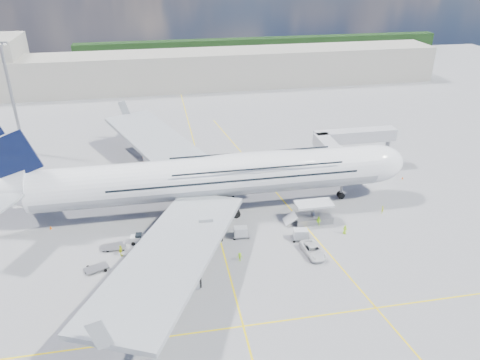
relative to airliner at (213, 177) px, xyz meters
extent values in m
plane|color=gray|center=(-0.26, -10.00, -6.87)|extent=(300.00, 300.00, 0.00)
cube|color=yellow|center=(-0.26, -10.00, -6.86)|extent=(0.25, 220.00, 0.01)
cube|color=yellow|center=(-0.26, -30.00, -6.86)|extent=(120.00, 0.25, 0.01)
cube|color=yellow|center=(13.74, 0.00, -6.86)|extent=(14.16, 99.06, 0.01)
cylinder|color=white|center=(-0.26, 0.00, -0.07)|extent=(62.00, 7.20, 7.20)
cylinder|color=#9EA0A5|center=(-0.26, 0.00, -0.22)|extent=(60.76, 7.13, 7.13)
ellipsoid|color=white|center=(7.74, 0.00, 1.91)|extent=(36.00, 6.84, 3.76)
ellipsoid|color=white|center=(30.74, 0.00, -0.07)|extent=(11.52, 7.20, 7.20)
ellipsoid|color=black|center=(33.98, 0.00, 0.53)|extent=(3.84, 4.16, 1.44)
cube|color=#999EA3|center=(-8.26, 20.00, -1.27)|extent=(25.49, 39.15, 3.35)
cube|color=#999EA3|center=(-8.26, -20.00, -1.27)|extent=(25.49, 39.15, 3.35)
cylinder|color=#B7BABF|center=(-3.26, 12.50, -3.67)|extent=(5.20, 3.50, 3.50)
cylinder|color=#B7BABF|center=(-7.76, 23.00, -3.67)|extent=(5.20, 3.50, 3.50)
cylinder|color=#B7BABF|center=(-3.26, -12.50, -3.67)|extent=(5.20, 3.50, 3.50)
cylinder|color=#B7BABF|center=(-7.76, -23.00, -3.67)|extent=(5.20, 3.50, 3.50)
cylinder|color=gray|center=(24.74, 0.00, -4.67)|extent=(0.44, 0.44, 3.80)
cylinder|color=black|center=(24.74, 0.00, -6.22)|extent=(1.30, 0.90, 1.30)
cylinder|color=gray|center=(-0.26, 0.00, -4.67)|extent=(0.56, 0.56, 3.80)
cylinder|color=black|center=(-0.26, 3.20, -6.12)|extent=(1.50, 0.90, 1.50)
cube|color=#B7B7BC|center=(24.74, 8.60, 0.23)|extent=(3.00, 10.00, 2.60)
cube|color=#B7B7BC|center=(32.74, 13.60, 0.23)|extent=(18.00, 3.00, 2.60)
cylinder|color=gray|center=(26.74, 11.60, -3.32)|extent=(0.80, 0.80, 7.10)
cylinder|color=black|center=(26.74, 11.60, -6.42)|extent=(0.90, 0.80, 0.90)
cylinder|color=gray|center=(40.74, 13.60, -3.32)|extent=(1.00, 1.00, 7.10)
cube|color=gray|center=(40.74, 13.60, -6.47)|extent=(2.00, 2.00, 0.80)
cylinder|color=#B7B7BC|center=(24.74, 4.80, 0.23)|extent=(3.60, 3.60, 2.80)
cube|color=silver|center=(16.74, -7.10, -3.37)|extent=(6.50, 3.20, 0.35)
cube|color=gray|center=(16.74, -7.10, -6.32)|extent=(6.50, 3.20, 1.10)
cube|color=gray|center=(16.74, -7.10, -4.82)|extent=(0.22, 1.99, 3.00)
cylinder|color=black|center=(14.14, -8.30, -6.52)|extent=(0.70, 0.30, 0.70)
cube|color=silver|center=(12.54, -7.10, -5.87)|extent=(2.16, 2.60, 1.60)
cylinder|color=gray|center=(-40.26, 35.00, 5.63)|extent=(0.70, 0.70, 25.00)
cube|color=gray|center=(-40.26, 35.00, 18.33)|extent=(3.00, 0.40, 0.60)
cube|color=#B2AD9E|center=(-0.26, 85.00, -0.87)|extent=(180.00, 16.00, 12.00)
cube|color=#193814|center=(39.74, 130.00, -2.87)|extent=(160.00, 6.00, 8.00)
cube|color=gray|center=(-17.11, -9.46, -6.51)|extent=(3.17, 1.88, 0.18)
cylinder|color=black|center=(-18.33, -10.07, -6.64)|extent=(0.45, 0.18, 0.45)
cylinder|color=black|center=(-15.89, -8.85, -6.64)|extent=(0.45, 0.18, 0.45)
cube|color=gray|center=(-17.68, -9.11, -6.47)|extent=(3.59, 2.18, 0.20)
cylinder|color=black|center=(-19.04, -9.79, -6.62)|extent=(0.50, 0.20, 0.50)
cylinder|color=black|center=(-16.31, -8.43, -6.62)|extent=(0.50, 0.20, 0.50)
cube|color=gray|center=(-8.29, -19.87, -6.51)|extent=(3.11, 1.75, 0.18)
cylinder|color=black|center=(-9.51, -20.48, -6.65)|extent=(0.45, 0.18, 0.45)
cylinder|color=black|center=(-7.08, -19.27, -6.65)|extent=(0.45, 0.18, 0.45)
cube|color=silver|center=(-8.29, -19.87, -5.70)|extent=(2.30, 1.62, 1.52)
cube|color=gray|center=(-19.67, -14.52, -6.48)|extent=(3.79, 2.92, 0.20)
cylinder|color=black|center=(-21.01, -15.20, -6.62)|extent=(0.49, 0.20, 0.49)
cylinder|color=black|center=(-18.32, -13.85, -6.62)|extent=(0.49, 0.20, 0.49)
cube|color=gray|center=(12.80, -12.40, -6.51)|extent=(3.32, 2.09, 0.19)
cylinder|color=black|center=(11.55, -13.02, -6.64)|extent=(0.46, 0.19, 0.46)
cylinder|color=black|center=(14.04, -11.77, -6.64)|extent=(0.46, 0.19, 0.46)
cube|color=silver|center=(12.80, -12.40, -5.68)|extent=(2.48, 1.87, 1.56)
cube|color=gray|center=(3.25, -9.82, -6.52)|extent=(3.12, 1.85, 0.18)
cylinder|color=black|center=(2.05, -10.42, -6.65)|extent=(0.44, 0.18, 0.44)
cylinder|color=black|center=(4.45, -9.22, -6.65)|extent=(0.44, 0.18, 0.44)
cube|color=silver|center=(3.25, -9.82, -5.72)|extent=(2.32, 1.68, 1.50)
cube|color=silver|center=(-13.40, -8.37, -6.19)|extent=(2.86, 1.64, 1.26)
cube|color=black|center=(-13.40, -8.37, -5.42)|extent=(1.13, 1.29, 0.48)
cylinder|color=black|center=(-14.37, -8.90, -6.56)|extent=(0.62, 0.24, 0.62)
cylinder|color=black|center=(-12.43, -7.84, -6.56)|extent=(0.62, 0.24, 0.62)
cube|color=gray|center=(-8.87, 18.76, -5.80)|extent=(7.31, 5.47, 2.13)
cube|color=silver|center=(-9.61, 18.76, -3.78)|extent=(5.76, 4.73, 2.34)
cube|color=silver|center=(-6.21, 18.76, -4.85)|extent=(2.83, 3.06, 1.70)
cube|color=black|center=(-5.46, 18.76, -4.63)|extent=(1.13, 1.96, 0.96)
cylinder|color=black|center=(-6.53, 17.54, -6.28)|extent=(1.17, 0.37, 1.17)
cylinder|color=black|center=(-11.21, 19.99, -6.28)|extent=(1.17, 0.37, 1.17)
cube|color=#FF660D|center=(-9.61, 18.76, -4.53)|extent=(5.83, 4.80, 0.53)
cube|color=gray|center=(-13.09, 39.79, -5.83)|extent=(6.88, 2.79, 2.08)
cube|color=silver|center=(-13.82, 39.79, -3.85)|extent=(5.11, 2.82, 2.29)
cube|color=silver|center=(-10.48, 39.79, -4.89)|extent=(1.98, 2.48, 1.67)
cube|color=black|center=(-9.75, 39.79, -4.68)|extent=(0.25, 2.09, 0.94)
cylinder|color=black|center=(-10.79, 38.59, -6.29)|extent=(1.15, 0.36, 1.15)
cylinder|color=black|center=(-15.38, 40.99, -6.29)|extent=(1.15, 0.36, 1.15)
imported|color=white|center=(13.49, -16.76, -6.08)|extent=(3.23, 5.92, 1.58)
imported|color=#C7DB17|center=(30.04, -6.91, -6.11)|extent=(0.62, 0.66, 1.52)
imported|color=#A3F519|center=(17.16, -8.84, -5.95)|extent=(1.13, 1.10, 1.83)
imported|color=#C7DA16|center=(-16.17, -11.50, -5.91)|extent=(0.80, 1.21, 1.92)
imported|color=#ADF319|center=(20.70, -12.05, -6.06)|extent=(0.93, 0.91, 1.61)
imported|color=#92DA16|center=(1.87, -16.29, -6.11)|extent=(1.11, 0.86, 1.51)
cone|color=#FF660D|center=(40.60, 5.39, -6.60)|extent=(0.42, 0.42, 0.53)
cube|color=#FF660D|center=(40.60, 5.39, -6.85)|extent=(0.36, 0.36, 0.03)
cone|color=#FF660D|center=(-15.71, 20.27, -6.60)|extent=(0.41, 0.41, 0.53)
cube|color=#FF660D|center=(-15.71, 20.27, -6.85)|extent=(0.36, 0.36, 0.03)
cone|color=#FF660D|center=(-12.69, 26.69, -6.59)|extent=(0.44, 0.44, 0.57)
cube|color=#FF660D|center=(-12.69, 26.69, -6.85)|extent=(0.38, 0.38, 0.03)
cone|color=#FF660D|center=(-6.98, -13.23, -6.56)|extent=(0.48, 0.48, 0.61)
cube|color=#FF660D|center=(-6.98, -13.23, -6.85)|extent=(0.42, 0.42, 0.03)
cone|color=#FF660D|center=(-18.65, -26.19, -6.55)|extent=(0.51, 0.51, 0.64)
cube|color=#FF660D|center=(-18.65, -26.19, -6.85)|extent=(0.44, 0.44, 0.03)
cone|color=#FF660D|center=(-28.42, -1.21, -6.57)|extent=(0.46, 0.46, 0.59)
cube|color=#FF660D|center=(-28.42, -1.21, -6.85)|extent=(0.40, 0.40, 0.03)
camera|label=1|loc=(-9.06, -74.26, 36.59)|focal=35.00mm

